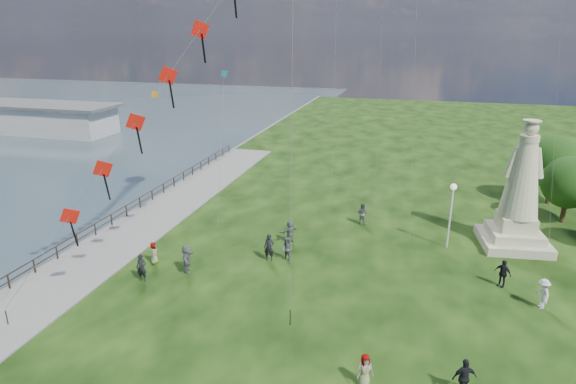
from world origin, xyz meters
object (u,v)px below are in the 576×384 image
(person_0, at_px, (142,268))
(person_11, at_px, (290,231))
(lamppost, at_px, (452,202))
(person_7, at_px, (362,213))
(person_3, at_px, (464,377))
(person_10, at_px, (154,253))
(person_6, at_px, (269,247))
(person_1, at_px, (287,249))
(person_8, at_px, (543,294))
(pier_pavilion, at_px, (25,117))
(person_4, at_px, (365,370))
(person_9, at_px, (503,273))
(statue, at_px, (519,200))
(person_5, at_px, (187,258))

(person_0, height_order, person_11, person_0)
(lamppost, relative_size, person_7, 2.67)
(person_3, height_order, person_11, person_3)
(person_3, distance_m, person_10, 19.98)
(person_6, height_order, person_10, person_6)
(person_1, height_order, person_11, person_11)
(person_11, bearing_deg, person_1, 49.46)
(person_8, bearing_deg, person_10, -99.79)
(pier_pavilion, distance_m, lamppost, 66.43)
(person_1, bearing_deg, person_0, -123.68)
(person_4, xyz_separation_m, person_9, (6.84, 10.63, 0.09))
(pier_pavilion, distance_m, person_7, 59.56)
(person_3, distance_m, person_8, 9.34)
(statue, bearing_deg, person_6, -164.04)
(pier_pavilion, height_order, person_4, pier_pavilion)
(person_6, bearing_deg, person_11, 73.18)
(person_4, relative_size, person_10, 1.03)
(person_11, bearing_deg, person_10, -16.28)
(person_5, relative_size, person_10, 1.20)
(statue, bearing_deg, person_11, -173.81)
(person_10, bearing_deg, person_5, -116.37)
(person_9, bearing_deg, person_6, -142.65)
(pier_pavilion, xyz_separation_m, person_8, (65.35, -33.79, -0.97))
(pier_pavilion, height_order, person_3, pier_pavilion)
(person_4, height_order, person_5, person_5)
(person_6, relative_size, person_11, 1.14)
(person_8, bearing_deg, person_1, -108.84)
(person_10, bearing_deg, person_0, 174.81)
(person_5, bearing_deg, person_3, -127.66)
(person_4, distance_m, person_10, 16.52)
(statue, xyz_separation_m, person_1, (-14.75, -6.56, -2.56))
(person_1, distance_m, person_10, 8.67)
(person_1, distance_m, person_8, 15.06)
(person_6, bearing_deg, person_5, -155.03)
(statue, relative_size, person_10, 6.00)
(person_0, height_order, person_8, person_8)
(person_4, height_order, person_6, person_6)
(person_10, bearing_deg, person_4, -135.06)
(person_10, bearing_deg, person_9, -99.42)
(lamppost, relative_size, person_10, 3.15)
(person_1, bearing_deg, person_9, 24.74)
(person_1, xyz_separation_m, person_7, (3.96, 7.67, 0.06))
(person_3, bearing_deg, person_10, -41.83)
(lamppost, distance_m, person_0, 20.72)
(person_8, bearing_deg, person_5, -98.34)
(person_3, xyz_separation_m, person_11, (-10.98, 12.78, -0.05))
(pier_pavilion, xyz_separation_m, person_11, (49.80, -29.16, -1.02))
(person_7, bearing_deg, person_11, 64.07)
(lamppost, bearing_deg, person_0, -151.29)
(person_4, relative_size, person_6, 0.82)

